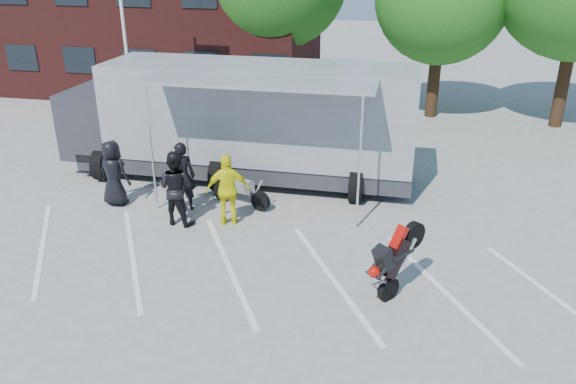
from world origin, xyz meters
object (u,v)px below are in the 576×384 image
at_px(spectator_leather_b, 182,176).
at_px(spectator_hivis, 228,190).
at_px(parked_motorcycle, 241,205).
at_px(stunt_bike_rider, 405,290).
at_px(spectator_leather_c, 176,188).
at_px(transporter_truck, 246,178).
at_px(spectator_leather_a, 114,173).

distance_m(spectator_leather_b, spectator_hivis, 1.64).
relative_size(parked_motorcycle, stunt_bike_rider, 1.09).
bearing_deg(parked_motorcycle, spectator_leather_c, 155.62).
bearing_deg(spectator_leather_c, stunt_bike_rider, 170.78).
bearing_deg(spectator_hivis, transporter_truck, -97.85).
height_order(transporter_truck, spectator_leather_b, spectator_leather_b).
relative_size(spectator_leather_a, spectator_hivis, 0.97).
xyz_separation_m(spectator_leather_b, spectator_hivis, (1.52, -0.62, -0.01)).
bearing_deg(spectator_leather_c, transporter_truck, -94.95).
height_order(parked_motorcycle, spectator_leather_b, spectator_leather_b).
relative_size(parked_motorcycle, spectator_leather_b, 0.98).
distance_m(transporter_truck, spectator_hivis, 3.40).
height_order(parked_motorcycle, spectator_leather_c, spectator_leather_c).
xyz_separation_m(parked_motorcycle, spectator_leather_c, (-1.34, -1.40, 1.01)).
height_order(stunt_bike_rider, spectator_hivis, spectator_hivis).
bearing_deg(spectator_leather_a, spectator_leather_c, 170.49).
xyz_separation_m(transporter_truck, parked_motorcycle, (0.45, -2.05, 0.00)).
bearing_deg(spectator_hivis, spectator_leather_c, -6.67).
bearing_deg(parked_motorcycle, spectator_leather_b, 129.57).
bearing_deg(spectator_leather_b, spectator_leather_a, -14.42).
xyz_separation_m(transporter_truck, stunt_bike_rider, (5.10, -5.48, 0.00)).
distance_m(stunt_bike_rider, spectator_hivis, 5.25).
bearing_deg(transporter_truck, stunt_bike_rider, -46.70).
distance_m(transporter_truck, stunt_bike_rider, 7.49).
relative_size(spectator_leather_c, spectator_hivis, 1.04).
xyz_separation_m(spectator_leather_a, spectator_leather_c, (2.18, -0.76, 0.06)).
height_order(transporter_truck, spectator_leather_a, spectator_leather_a).
relative_size(parked_motorcycle, spectator_leather_a, 1.02).
xyz_separation_m(parked_motorcycle, spectator_leather_a, (-3.51, -0.64, 0.94)).
xyz_separation_m(stunt_bike_rider, spectator_leather_c, (-5.99, 2.04, 1.01)).
bearing_deg(stunt_bike_rider, spectator_hivis, -166.56).
bearing_deg(transporter_truck, spectator_leather_b, -111.76).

